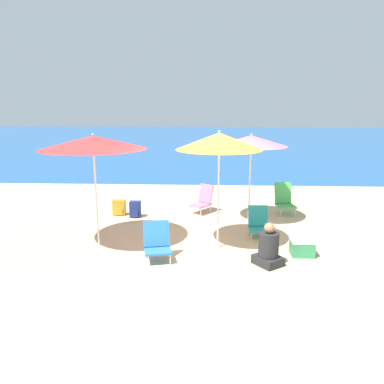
{
  "coord_description": "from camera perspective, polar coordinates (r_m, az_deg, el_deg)",
  "views": [
    {
      "loc": [
        0.03,
        -6.75,
        2.75
      ],
      "look_at": [
        -0.33,
        0.89,
        1.0
      ],
      "focal_mm": 35.0,
      "sensor_mm": 36.0,
      "label": 1
    }
  ],
  "objects": [
    {
      "name": "ground_plane",
      "position": [
        7.29,
        2.3,
        -9.28
      ],
      "size": [
        60.0,
        60.0,
        0.0
      ],
      "primitive_type": "plane",
      "color": "#C6B284"
    },
    {
      "name": "person_seated_near",
      "position": [
        6.8,
        11.57,
        -8.44
      ],
      "size": [
        0.59,
        0.6,
        0.78
      ],
      "rotation": [
        0.0,
        0.0,
        0.64
      ],
      "color": "#262628",
      "rests_on": "ground"
    },
    {
      "name": "backpack_orange",
      "position": [
        9.85,
        -11.05,
        -2.35
      ],
      "size": [
        0.32,
        0.2,
        0.41
      ],
      "color": "orange",
      "rests_on": "ground"
    },
    {
      "name": "beach_chair_green",
      "position": [
        10.1,
        13.86,
        -1.02
      ],
      "size": [
        0.53,
        0.61,
        0.8
      ],
      "rotation": [
        0.0,
        0.0,
        0.18
      ],
      "color": "silver",
      "rests_on": "ground"
    },
    {
      "name": "beach_umbrella_pink",
      "position": [
        8.88,
        9.0,
        7.7
      ],
      "size": [
        1.7,
        1.7,
        2.14
      ],
      "color": "white",
      "rests_on": "ground"
    },
    {
      "name": "beach_umbrella_red",
      "position": [
        7.43,
        -14.84,
        7.31
      ],
      "size": [
        2.05,
        2.05,
        2.25
      ],
      "color": "white",
      "rests_on": "ground"
    },
    {
      "name": "beach_chair_teal",
      "position": [
        8.25,
        10.09,
        -4.58
      ],
      "size": [
        0.44,
        0.51,
        0.65
      ],
      "rotation": [
        0.0,
        0.0,
        0.04
      ],
      "color": "silver",
      "rests_on": "ground"
    },
    {
      "name": "beach_umbrella_orange",
      "position": [
        7.09,
        4.17,
        7.7
      ],
      "size": [
        1.64,
        1.64,
        2.31
      ],
      "color": "white",
      "rests_on": "ground"
    },
    {
      "name": "sea_water",
      "position": [
        33.27,
        2.69,
        8.12
      ],
      "size": [
        60.0,
        40.0,
        0.01
      ],
      "color": "#1E5699",
      "rests_on": "ground"
    },
    {
      "name": "backpack_navy",
      "position": [
        9.61,
        -8.65,
        -2.63
      ],
      "size": [
        0.27,
        0.22,
        0.41
      ],
      "color": "navy",
      "rests_on": "ground"
    },
    {
      "name": "cooler_box",
      "position": [
        7.42,
        16.43,
        -7.97
      ],
      "size": [
        0.43,
        0.36,
        0.34
      ],
      "color": "#338C59",
      "rests_on": "ground"
    },
    {
      "name": "beach_chair_pink",
      "position": [
        9.88,
        1.69,
        -1.13
      ],
      "size": [
        0.66,
        0.69,
        0.74
      ],
      "rotation": [
        0.0,
        0.0,
        -0.63
      ],
      "color": "silver",
      "rests_on": "ground"
    },
    {
      "name": "beach_chair_blue",
      "position": [
        6.9,
        -5.35,
        -7.55
      ],
      "size": [
        0.58,
        0.6,
        0.7
      ],
      "rotation": [
        0.0,
        0.0,
        0.23
      ],
      "color": "silver",
      "rests_on": "ground"
    }
  ]
}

